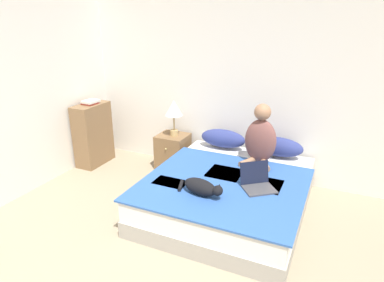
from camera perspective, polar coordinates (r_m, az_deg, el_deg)
name	(u,v)px	position (r m, az deg, el deg)	size (l,w,h in m)	color
wall_back	(253,87)	(4.69, 10.17, 8.93)	(5.89, 0.05, 2.55)	silver
wall_side	(17,94)	(4.66, -27.19, 6.93)	(0.05, 4.26, 2.55)	silver
bed	(228,193)	(4.06, 6.06, -8.67)	(1.75, 2.00, 0.44)	#9E998E
pillow_near	(223,138)	(4.76, 5.18, 0.44)	(0.63, 0.27, 0.25)	navy
pillow_far	(278,147)	(4.58, 14.18, -0.93)	(0.63, 0.27, 0.25)	navy
person_sitting	(261,138)	(4.27, 11.36, 0.51)	(0.39, 0.38, 0.75)	brown
cat_tabby	(202,187)	(3.52, 1.62, -7.69)	(0.56, 0.28, 0.17)	black
laptop_open	(258,183)	(3.73, 10.86, -6.93)	(0.44, 0.44, 0.26)	#424247
nightstand	(173,151)	(5.12, -3.20, -1.73)	(0.43, 0.43, 0.52)	brown
table_lamp	(174,110)	(4.88, -3.05, 5.18)	(0.25, 0.25, 0.53)	tan
bookshelf	(93,134)	(5.41, -16.15, 1.09)	(0.30, 0.59, 0.94)	brown
book_stack_top	(90,102)	(5.27, -16.58, 6.23)	(0.21, 0.24, 0.06)	#B24238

